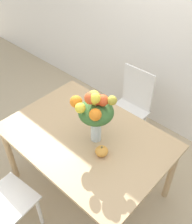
# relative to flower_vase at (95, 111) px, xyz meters

# --- Properties ---
(ground_plane) EXTENTS (12.00, 12.00, 0.00)m
(ground_plane) POSITION_rel_flower_vase_xyz_m (-0.09, -0.02, -1.10)
(ground_plane) COLOR tan
(wall_back) EXTENTS (8.00, 0.06, 2.70)m
(wall_back) POSITION_rel_flower_vase_xyz_m (-0.09, 1.37, 0.25)
(wall_back) COLOR white
(wall_back) RESTS_ON ground_plane
(dining_table) EXTENTS (1.47, 1.04, 0.77)m
(dining_table) POSITION_rel_flower_vase_xyz_m (-0.09, -0.02, -0.42)
(dining_table) COLOR tan
(dining_table) RESTS_ON ground_plane
(flower_vase) EXTENTS (0.36, 0.32, 0.53)m
(flower_vase) POSITION_rel_flower_vase_xyz_m (0.00, 0.00, 0.00)
(flower_vase) COLOR silver
(flower_vase) RESTS_ON dining_table
(pumpkin) EXTENTS (0.11, 0.11, 0.10)m
(pumpkin) POSITION_rel_flower_vase_xyz_m (0.16, -0.09, -0.29)
(pumpkin) COLOR gold
(pumpkin) RESTS_ON dining_table
(dining_chair_near_window) EXTENTS (0.43, 0.43, 0.95)m
(dining_chair_near_window) POSITION_rel_flower_vase_xyz_m (-0.23, 0.85, -0.62)
(dining_chair_near_window) COLOR white
(dining_chair_near_window) RESTS_ON ground_plane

